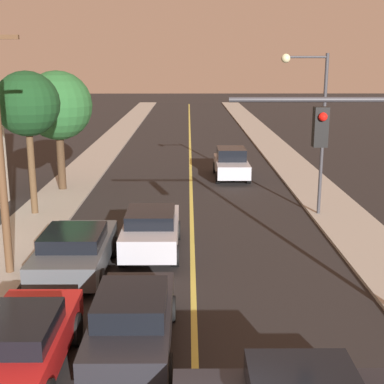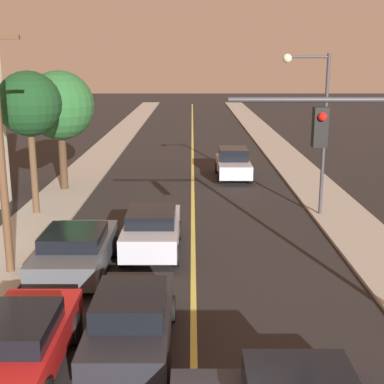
# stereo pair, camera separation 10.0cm
# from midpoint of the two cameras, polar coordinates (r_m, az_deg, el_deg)

# --- Properties ---
(road_surface) EXTENTS (9.97, 80.00, 0.01)m
(road_surface) POSITION_cam_midpoint_polar(r_m,az_deg,el_deg) (42.71, -0.29, 5.31)
(road_surface) COLOR black
(road_surface) RESTS_ON ground
(sidewalk_left) EXTENTS (2.50, 80.00, 0.12)m
(sidewalk_left) POSITION_cam_midpoint_polar(r_m,az_deg,el_deg) (43.14, -8.64, 5.31)
(sidewalk_left) COLOR #9E998E
(sidewalk_left) RESTS_ON ground
(sidewalk_right) EXTENTS (2.50, 80.00, 0.12)m
(sidewalk_right) POSITION_cam_midpoint_polar(r_m,az_deg,el_deg) (43.17, 8.05, 5.34)
(sidewalk_right) COLOR #9E998E
(sidewalk_right) RESTS_ON ground
(car_near_lane_front) EXTENTS (1.87, 4.36, 1.45)m
(car_near_lane_front) POSITION_cam_midpoint_polar(r_m,az_deg,el_deg) (12.36, -6.62, -13.34)
(car_near_lane_front) COLOR black
(car_near_lane_front) RESTS_ON ground
(car_near_lane_second) EXTENTS (1.93, 4.21, 1.52)m
(car_near_lane_second) POSITION_cam_midpoint_polar(r_m,az_deg,el_deg) (18.18, -4.53, -4.04)
(car_near_lane_second) COLOR #A5A8B2
(car_near_lane_second) RESTS_ON ground
(car_outer_lane_front) EXTENTS (1.90, 4.23, 1.42)m
(car_outer_lane_front) POSITION_cam_midpoint_polar(r_m,az_deg,el_deg) (11.87, -18.17, -15.14)
(car_outer_lane_front) COLOR red
(car_outer_lane_front) RESTS_ON ground
(car_outer_lane_second) EXTENTS (2.11, 4.47, 1.43)m
(car_outer_lane_second) POSITION_cam_midpoint_polar(r_m,az_deg,el_deg) (16.75, -12.52, -6.06)
(car_outer_lane_second) COLOR #474C51
(car_outer_lane_second) RESTS_ON ground
(car_far_oncoming) EXTENTS (1.87, 4.29, 1.66)m
(car_far_oncoming) POSITION_cam_midpoint_polar(r_m,az_deg,el_deg) (29.68, 4.11, 3.07)
(car_far_oncoming) COLOR #A5A8B2
(car_far_oncoming) RESTS_ON ground
(traffic_signal_mast) EXTENTS (4.71, 0.42, 5.66)m
(traffic_signal_mast) POSITION_cam_midpoint_polar(r_m,az_deg,el_deg) (13.00, 19.18, 2.45)
(traffic_signal_mast) COLOR #333338
(traffic_signal_mast) RESTS_ON ground
(streetlamp_right) EXTENTS (1.89, 0.36, 6.53)m
(streetlamp_right) POSITION_cam_midpoint_polar(r_m,az_deg,el_deg) (22.23, 12.62, 8.36)
(streetlamp_right) COLOR #333338
(streetlamp_right) RESTS_ON ground
(tree_left_near) EXTENTS (2.62, 2.62, 5.87)m
(tree_left_near) POSITION_cam_midpoint_polar(r_m,az_deg,el_deg) (22.75, -17.30, 8.88)
(tree_left_near) COLOR #4C3823
(tree_left_near) RESTS_ON ground
(tree_left_far) EXTENTS (3.32, 3.32, 5.80)m
(tree_left_far) POSITION_cam_midpoint_polar(r_m,az_deg,el_deg) (26.90, -14.23, 8.88)
(tree_left_far) COLOR #3D2B1C
(tree_left_far) RESTS_ON ground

